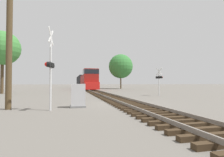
# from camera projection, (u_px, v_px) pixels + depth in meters

# --- Properties ---
(ground_plane) EXTENTS (400.00, 400.00, 0.00)m
(ground_plane) POSITION_uv_depth(u_px,v_px,m) (125.00, 103.00, 13.38)
(ground_plane) COLOR #666059
(rail_track_bed) EXTENTS (2.60, 160.00, 0.31)m
(rail_track_bed) POSITION_uv_depth(u_px,v_px,m) (125.00, 102.00, 13.39)
(rail_track_bed) COLOR #382819
(rail_track_bed) RESTS_ON ground
(freight_train) EXTENTS (2.98, 46.52, 4.46)m
(freight_train) POSITION_uv_depth(u_px,v_px,m) (83.00, 81.00, 55.87)
(freight_train) COLOR maroon
(freight_train) RESTS_ON ground
(crossing_signal_near) EXTENTS (0.46, 1.02, 4.72)m
(crossing_signal_near) POSITION_uv_depth(u_px,v_px,m) (50.00, 66.00, 10.01)
(crossing_signal_near) COLOR silver
(crossing_signal_near) RESTS_ON ground
(crossing_signal_far) EXTENTS (0.56, 1.01, 3.43)m
(crossing_signal_far) POSITION_uv_depth(u_px,v_px,m) (159.00, 79.00, 21.32)
(crossing_signal_far) COLOR silver
(crossing_signal_far) RESTS_ON ground
(relay_cabinet) EXTENTS (0.97, 0.65, 1.51)m
(relay_cabinet) POSITION_uv_depth(u_px,v_px,m) (78.00, 96.00, 11.20)
(relay_cabinet) COLOR slate
(relay_cabinet) RESTS_ON ground
(utility_pole) EXTENTS (1.80, 0.34, 9.32)m
(utility_pole) POSITION_uv_depth(u_px,v_px,m) (9.00, 30.00, 10.46)
(utility_pole) COLOR #4C3A23
(utility_pole) RESTS_ON ground
(tree_far_right) EXTENTS (5.00, 5.00, 9.23)m
(tree_far_right) POSITION_uv_depth(u_px,v_px,m) (2.00, 48.00, 25.70)
(tree_far_right) COLOR #473521
(tree_far_right) RESTS_ON ground
(tree_mid_background) EXTENTS (6.55, 6.55, 9.40)m
(tree_mid_background) POSITION_uv_depth(u_px,v_px,m) (121.00, 66.00, 47.57)
(tree_mid_background) COLOR brown
(tree_mid_background) RESTS_ON ground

